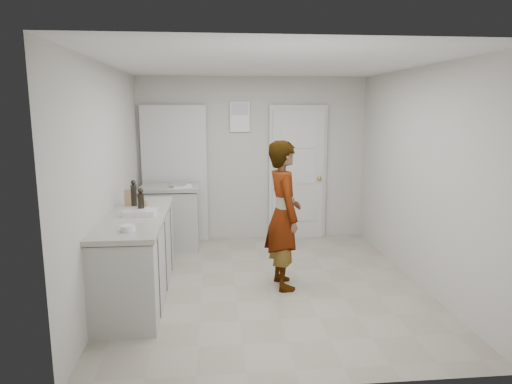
{
  "coord_description": "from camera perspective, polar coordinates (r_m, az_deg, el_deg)",
  "views": [
    {
      "loc": [
        -0.62,
        -5.0,
        2.04
      ],
      "look_at": [
        -0.11,
        0.4,
        1.03
      ],
      "focal_mm": 32.0,
      "sensor_mm": 36.0,
      "label": 1
    }
  ],
  "objects": [
    {
      "name": "egg_bowl",
      "position": [
        4.35,
        -15.73,
        -4.38
      ],
      "size": [
        0.14,
        0.14,
        0.05
      ],
      "color": "silver",
      "rests_on": "main_counter"
    },
    {
      "name": "oil_cruet_a",
      "position": [
        5.0,
        -14.2,
        -1.14
      ],
      "size": [
        0.07,
        0.07,
        0.28
      ],
      "color": "black",
      "rests_on": "main_counter"
    },
    {
      "name": "oil_cruet_b",
      "position": [
        5.41,
        -15.04,
        -0.18
      ],
      "size": [
        0.07,
        0.07,
        0.3
      ],
      "color": "black",
      "rests_on": "main_counter"
    },
    {
      "name": "cake_mix_box",
      "position": [
        5.44,
        -15.49,
        -0.7
      ],
      "size": [
        0.12,
        0.08,
        0.19
      ],
      "primitive_type": "cube",
      "rotation": [
        0.0,
        0.0,
        -0.25
      ],
      "color": "#9E734F",
      "rests_on": "main_counter"
    },
    {
      "name": "room_shell",
      "position": [
        7.04,
        -1.77,
        2.22
      ],
      "size": [
        4.0,
        4.0,
        4.0
      ],
      "color": "#B4B1AA",
      "rests_on": "ground"
    },
    {
      "name": "person",
      "position": [
        5.17,
        3.46,
        -2.89
      ],
      "size": [
        0.47,
        0.66,
        1.69
      ],
      "primitive_type": "imported",
      "rotation": [
        0.0,
        0.0,
        1.69
      ],
      "color": "silver",
      "rests_on": "ground"
    },
    {
      "name": "papers",
      "position": [
        6.64,
        -9.18,
        0.76
      ],
      "size": [
        0.29,
        0.36,
        0.01
      ],
      "primitive_type": "cube",
      "rotation": [
        0.0,
        0.0,
        0.11
      ],
      "color": "white",
      "rests_on": "side_counter"
    },
    {
      "name": "side_counter",
      "position": [
        6.78,
        -10.64,
        -3.42
      ],
      "size": [
        0.84,
        0.61,
        0.93
      ],
      "color": "beige",
      "rests_on": "ground"
    },
    {
      "name": "main_counter",
      "position": [
        5.13,
        -14.6,
        -8.14
      ],
      "size": [
        0.64,
        1.96,
        0.93
      ],
      "color": "beige",
      "rests_on": "ground"
    },
    {
      "name": "spice_jar",
      "position": [
        5.38,
        -13.55,
        -1.36
      ],
      "size": [
        0.05,
        0.05,
        0.07
      ],
      "primitive_type": "cylinder",
      "color": "tan",
      "rests_on": "main_counter"
    },
    {
      "name": "ground",
      "position": [
        5.44,
        1.54,
        -11.51
      ],
      "size": [
        4.0,
        4.0,
        0.0
      ],
      "primitive_type": "plane",
      "color": "gray",
      "rests_on": "ground"
    },
    {
      "name": "baking_dish",
      "position": [
        4.95,
        -14.29,
        -2.52
      ],
      "size": [
        0.34,
        0.25,
        0.06
      ],
      "rotation": [
        0.0,
        0.0,
        -0.06
      ],
      "color": "silver",
      "rests_on": "main_counter"
    }
  ]
}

